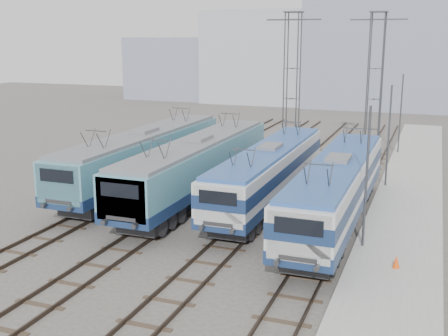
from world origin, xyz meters
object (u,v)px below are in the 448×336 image
locomotive_center_left (197,164)px  catenary_tower_west (292,79)px  mast_front (366,181)px  mast_mid (388,138)px  locomotive_far_left (143,155)px  locomotive_center_right (269,170)px  locomotive_far_right (337,186)px  safety_cone (396,261)px  mast_rear (400,115)px  catenary_tower_east (375,79)px

locomotive_center_left → catenary_tower_west: size_ratio=1.56×
mast_front → mast_mid: size_ratio=1.00×
locomotive_far_left → catenary_tower_west: catenary_tower_west is taller
locomotive_center_right → locomotive_far_right: 5.20m
locomotive_far_right → safety_cone: 6.60m
locomotive_center_right → mast_mid: bearing=44.6°
locomotive_far_left → locomotive_center_right: 9.04m
locomotive_center_right → mast_rear: size_ratio=2.47×
mast_mid → locomotive_center_left: bearing=-148.0°
locomotive_far_left → locomotive_far_right: 13.93m
locomotive_far_left → locomotive_center_left: size_ratio=1.01×
safety_cone → catenary_tower_west: bearing=114.9°
locomotive_far_left → mast_mid: bearing=19.6°
locomotive_far_right → locomotive_center_left: bearing=166.9°
mast_mid → locomotive_center_right: bearing=-135.4°
locomotive_far_right → mast_front: 3.82m
mast_rear → safety_cone: bearing=-86.3°
mast_front → locomotive_far_left: bearing=156.9°
locomotive_far_left → safety_cone: bearing=-27.1°
locomotive_center_left → mast_rear: bearing=60.0°
mast_mid → locomotive_far_right: bearing=-101.8°
locomotive_center_right → catenary_tower_east: (4.25, 16.27, 4.43)m
mast_rear → locomotive_center_right: bearing=-109.2°
safety_cone → locomotive_far_left: bearing=152.9°
safety_cone → mast_rear: bearing=93.7°
locomotive_center_left → catenary_tower_west: catenary_tower_west is taller
locomotive_center_right → mast_rear: mast_rear is taller
locomotive_center_left → locomotive_far_right: 9.24m
locomotive_far_left → catenary_tower_west: bearing=63.4°
catenary_tower_west → mast_rear: (8.60, 4.00, -3.14)m
catenary_tower_east → mast_front: (2.10, -22.00, -3.14)m
locomotive_far_right → safety_cone: locomotive_far_right is taller
catenary_tower_east → mast_front: size_ratio=1.71×
locomotive_center_right → locomotive_center_left: bearing=-173.5°
locomotive_far_right → catenary_tower_west: (-6.75, 16.88, 4.35)m
locomotive_center_right → mast_front: 8.65m
locomotive_center_right → mast_rear: 19.38m
locomotive_center_left → mast_front: size_ratio=2.67×
locomotive_center_right → safety_cone: size_ratio=29.81×
catenary_tower_west → catenary_tower_east: 6.80m
locomotive_far_left → mast_rear: bearing=48.7°
locomotive_far_left → mast_front: bearing=-23.1°
locomotive_center_left → locomotive_center_right: locomotive_center_left is taller
locomotive_far_left → catenary_tower_east: size_ratio=1.57×
catenary_tower_west → mast_mid: size_ratio=1.71×
locomotive_center_left → mast_front: 12.10m
locomotive_center_right → catenary_tower_west: size_ratio=1.44×
catenary_tower_east → safety_cone: catenary_tower_east is taller
mast_front → catenary_tower_east: bearing=95.5°
locomotive_center_right → locomotive_far_right: size_ratio=0.96×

